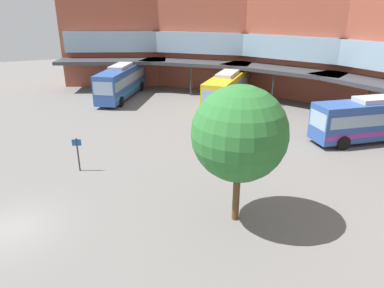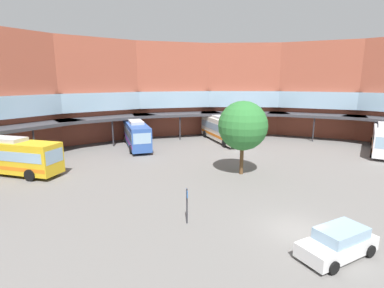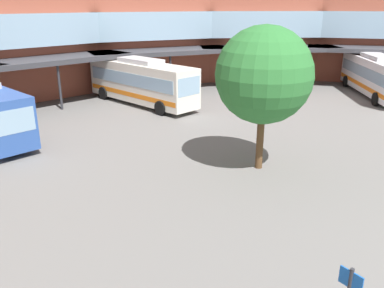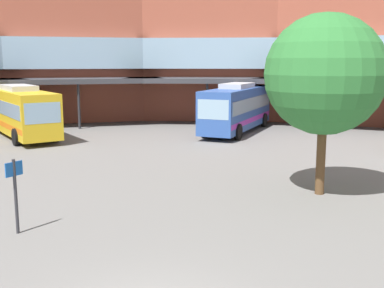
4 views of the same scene
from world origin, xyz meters
TOP-DOWN VIEW (x-y plane):
  - station_building at (0.00, 25.54)m, footprint 77.85×35.86m
  - bus_2 at (-16.86, 21.06)m, footprint 9.93×9.39m
  - bus_3 at (-2.32, 26.88)m, footprint 3.94×10.75m
  - plaza_tree at (3.53, 10.83)m, footprint 4.70×4.70m
  - stop_sign_post at (-5.61, 3.94)m, footprint 0.23×0.58m

SIDE VIEW (x-z plane):
  - stop_sign_post at x=-5.61m, z-range 0.27..2.62m
  - bus_2 at x=-16.86m, z-range 0.02..3.64m
  - bus_3 at x=-2.32m, z-range 0.02..3.68m
  - plaza_tree at x=3.53m, z-range 1.20..8.32m
  - station_building at x=0.00m, z-range -0.26..14.55m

